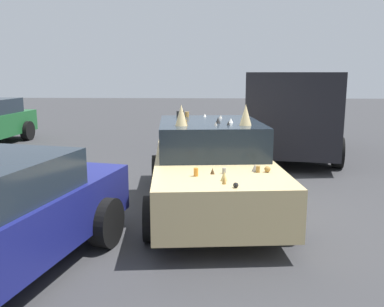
% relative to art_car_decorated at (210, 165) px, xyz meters
% --- Properties ---
extents(ground_plane, '(60.00, 60.00, 0.00)m').
position_rel_art_car_decorated_xyz_m(ground_plane, '(-0.03, -0.00, -0.71)').
color(ground_plane, '#38383A').
extents(art_car_decorated, '(4.54, 2.32, 1.73)m').
position_rel_art_car_decorated_xyz_m(art_car_decorated, '(0.00, 0.00, 0.00)').
color(art_car_decorated, '#D8BC7F').
rests_on(art_car_decorated, ground).
extents(parked_van_near_left, '(5.24, 2.99, 2.20)m').
position_rel_art_car_decorated_xyz_m(parked_van_near_left, '(4.61, -2.22, 0.53)').
color(parked_van_near_left, black).
rests_on(parked_van_near_left, ground).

